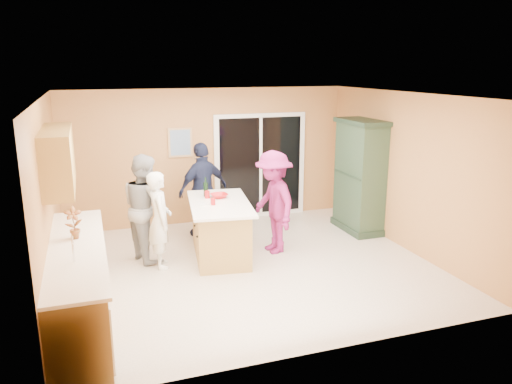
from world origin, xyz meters
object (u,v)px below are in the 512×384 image
object	(u,v)px
green_hutch	(360,177)
woman_magenta	(274,202)
kitchen_island	(220,231)
woman_navy	(203,190)
woman_grey	(146,207)
woman_white	(160,220)

from	to	relation	value
green_hutch	woman_magenta	size ratio (longest dim) A/B	1.23
kitchen_island	woman_magenta	distance (m)	0.99
kitchen_island	woman_navy	bearing A→B (deg)	99.11
woman_grey	woman_navy	distance (m)	1.37
kitchen_island	woman_navy	size ratio (longest dim) A/B	1.07
kitchen_island	woman_navy	world-z (taller)	woman_navy
kitchen_island	green_hutch	bearing A→B (deg)	17.58
woman_magenta	woman_grey	bearing A→B (deg)	-105.84
green_hutch	woman_navy	size ratio (longest dim) A/B	1.21
green_hutch	woman_magenta	distance (m)	1.98
woman_white	woman_navy	world-z (taller)	woman_navy
kitchen_island	woman_white	bearing A→B (deg)	-164.78
woman_white	woman_magenta	distance (m)	1.86
woman_white	woman_navy	xyz separation A→B (m)	(0.95, 1.20, 0.11)
green_hutch	woman_magenta	world-z (taller)	green_hutch
woman_grey	woman_navy	bearing A→B (deg)	-71.25
woman_white	woman_navy	size ratio (longest dim) A/B	0.87
green_hutch	woman_magenta	xyz separation A→B (m)	(-1.90, -0.54, -0.17)
green_hutch	kitchen_island	bearing A→B (deg)	-170.58
woman_grey	woman_magenta	size ratio (longest dim) A/B	1.00
kitchen_island	woman_magenta	world-z (taller)	woman_magenta
green_hutch	woman_magenta	bearing A→B (deg)	-164.27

